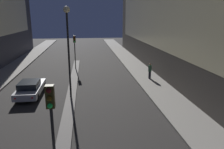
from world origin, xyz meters
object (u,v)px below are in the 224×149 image
at_px(car_left_lane, 30,88).
at_px(pedestrian_on_right_sidewalk, 150,70).
at_px(street_lamp, 68,36).
at_px(traffic_light_near, 51,114).
at_px(traffic_light_mid, 75,45).

bearing_deg(car_left_lane, pedestrian_on_right_sidewalk, 16.69).
relative_size(street_lamp, pedestrian_on_right_sidewalk, 4.32).
bearing_deg(street_lamp, pedestrian_on_right_sidewalk, 28.63).
bearing_deg(street_lamp, traffic_light_near, -90.00).
bearing_deg(traffic_light_near, street_lamp, 90.00).
distance_m(traffic_light_mid, pedestrian_on_right_sidewalk, 10.71).
relative_size(traffic_light_near, pedestrian_on_right_sidewalk, 2.48).
distance_m(street_lamp, pedestrian_on_right_sidewalk, 10.52).
bearing_deg(traffic_light_mid, street_lamp, -90.00).
xyz_separation_m(traffic_light_near, pedestrian_on_right_sidewalk, (8.44, 14.92, -2.23)).
xyz_separation_m(traffic_light_mid, car_left_lane, (-3.61, -9.83, -2.59)).
xyz_separation_m(traffic_light_near, traffic_light_mid, (0.00, 21.14, 0.00)).
xyz_separation_m(traffic_light_mid, street_lamp, (0.00, -10.82, 2.04)).
bearing_deg(street_lamp, traffic_light_mid, 90.00).
distance_m(traffic_light_mid, car_left_lane, 10.79).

